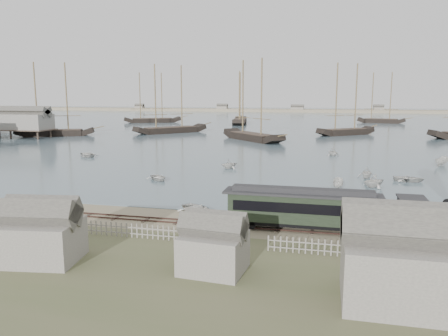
# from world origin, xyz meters

# --- Properties ---
(ground) EXTENTS (600.00, 600.00, 0.00)m
(ground) POSITION_xyz_m (0.00, 0.00, 0.00)
(ground) COLOR gray
(ground) RESTS_ON ground
(harbor_water) EXTENTS (600.00, 336.00, 0.06)m
(harbor_water) POSITION_xyz_m (0.00, 170.00, 0.03)
(harbor_water) COLOR #485E68
(harbor_water) RESTS_ON ground
(rail_track) EXTENTS (120.00, 1.80, 0.16)m
(rail_track) POSITION_xyz_m (0.00, -2.00, 0.04)
(rail_track) COLOR #3C2620
(rail_track) RESTS_ON ground
(picket_fence_west) EXTENTS (19.00, 0.10, 1.20)m
(picket_fence_west) POSITION_xyz_m (-6.50, -7.00, 0.00)
(picket_fence_west) COLOR slate
(picket_fence_west) RESTS_ON ground
(picket_fence_east) EXTENTS (15.00, 0.10, 1.20)m
(picket_fence_east) POSITION_xyz_m (12.50, -7.50, 0.00)
(picket_fence_east) COLOR slate
(picket_fence_east) RESTS_ON ground
(shed_left) EXTENTS (5.00, 4.00, 4.10)m
(shed_left) POSITION_xyz_m (-10.00, -13.00, 0.00)
(shed_left) COLOR slate
(shed_left) RESTS_ON ground
(shed_mid) EXTENTS (4.00, 3.50, 3.60)m
(shed_mid) POSITION_xyz_m (2.00, -12.00, 0.00)
(shed_mid) COLOR slate
(shed_mid) RESTS_ON ground
(shed_right) EXTENTS (6.00, 5.00, 5.10)m
(shed_right) POSITION_xyz_m (13.00, -14.00, 0.00)
(shed_right) COLOR slate
(shed_right) RESTS_ON ground
(far_spit) EXTENTS (500.00, 20.00, 1.80)m
(far_spit) POSITION_xyz_m (0.00, 250.00, 0.00)
(far_spit) COLOR tan
(far_spit) RESTS_ON ground
(passenger_coach) EXTENTS (13.15, 2.54, 3.19)m
(passenger_coach) POSITION_xyz_m (7.05, -2.00, 2.03)
(passenger_coach) COLOR black
(passenger_coach) RESTS_ON ground
(beached_dinghy) EXTENTS (4.80, 4.97, 0.84)m
(beached_dinghy) POSITION_xyz_m (-3.08, 1.26, 0.42)
(beached_dinghy) COLOR silver
(beached_dinghy) RESTS_ON ground
(rowboat_0) EXTENTS (4.20, 4.20, 0.72)m
(rowboat_0) POSITION_xyz_m (-12.84, 15.66, 0.42)
(rowboat_0) COLOR silver
(rowboat_0) RESTS_ON harbor_water
(rowboat_1) EXTENTS (3.65, 3.66, 1.46)m
(rowboat_1) POSITION_xyz_m (-5.61, 26.95, 0.79)
(rowboat_1) COLOR silver
(rowboat_1) RESTS_ON harbor_water
(rowboat_2) EXTENTS (3.25, 1.39, 1.23)m
(rowboat_2) POSITION_xyz_m (10.46, 15.39, 0.67)
(rowboat_2) COLOR silver
(rowboat_2) RESTS_ON harbor_water
(rowboat_3) EXTENTS (3.23, 4.19, 0.80)m
(rowboat_3) POSITION_xyz_m (19.67, 22.31, 0.46)
(rowboat_3) COLOR silver
(rowboat_3) RESTS_ON harbor_water
(rowboat_4) EXTENTS (4.04, 4.12, 1.65)m
(rowboat_4) POSITION_xyz_m (14.81, 17.52, 0.88)
(rowboat_4) COLOR silver
(rowboat_4) RESTS_ON harbor_water
(rowboat_5) EXTENTS (3.81, 3.21, 1.42)m
(rowboat_5) POSITION_xyz_m (27.10, 37.31, 0.77)
(rowboat_5) COLOR silver
(rowboat_5) RESTS_ON harbor_water
(rowboat_6) EXTENTS (4.76, 5.13, 0.87)m
(rowboat_6) POSITION_xyz_m (-34.06, 33.68, 0.49)
(rowboat_6) COLOR silver
(rowboat_6) RESTS_ON harbor_water
(rowboat_7) EXTENTS (3.57, 3.47, 1.43)m
(rowboat_7) POSITION_xyz_m (10.19, 45.26, 0.77)
(rowboat_7) COLOR silver
(rowboat_7) RESTS_ON harbor_water
(rowboat_8) EXTENTS (3.52, 3.22, 1.57)m
(rowboat_8) POSITION_xyz_m (14.48, 23.35, 0.84)
(rowboat_8) COLOR silver
(rowboat_8) RESTS_ON harbor_water
(schooner_0) EXTENTS (20.51, 13.06, 20.00)m
(schooner_0) POSITION_xyz_m (-63.71, 67.73, 10.06)
(schooner_0) COLOR black
(schooner_0) RESTS_ON harbor_water
(schooner_1) EXTENTS (18.81, 20.41, 20.00)m
(schooner_1) POSITION_xyz_m (-36.21, 84.37, 10.06)
(schooner_1) COLOR black
(schooner_1) RESTS_ON harbor_water
(schooner_2) EXTENTS (18.53, 19.56, 20.00)m
(schooner_2) POSITION_xyz_m (-9.06, 69.09, 10.06)
(schooner_2) COLOR black
(schooner_2) RESTS_ON harbor_water
(schooner_3) EXTENTS (16.79, 14.90, 20.00)m
(schooner_3) POSITION_xyz_m (14.19, 89.23, 10.06)
(schooner_3) COLOR black
(schooner_3) RESTS_ON harbor_water
(schooner_6) EXTENTS (22.21, 15.60, 20.00)m
(schooner_6) POSITION_xyz_m (-59.79, 127.71, 10.06)
(schooner_6) COLOR black
(schooner_6) RESTS_ON harbor_water
(schooner_7) EXTENTS (9.08, 24.30, 20.00)m
(schooner_7) POSITION_xyz_m (-24.04, 128.57, 10.06)
(schooner_7) COLOR black
(schooner_7) RESTS_ON harbor_water
(schooner_8) EXTENTS (18.37, 8.01, 20.00)m
(schooner_8) POSITION_xyz_m (29.83, 145.19, 10.06)
(schooner_8) COLOR black
(schooner_8) RESTS_ON harbor_water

